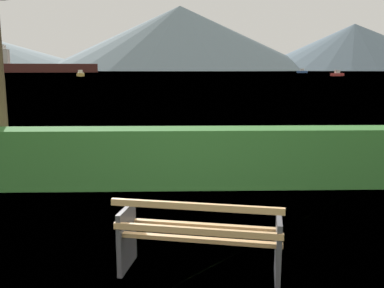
{
  "coord_description": "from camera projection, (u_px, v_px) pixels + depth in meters",
  "views": [
    {
      "loc": [
        -0.2,
        -4.09,
        2.12
      ],
      "look_at": [
        0.0,
        3.1,
        0.82
      ],
      "focal_mm": 38.94,
      "sensor_mm": 36.0,
      "label": 1
    }
  ],
  "objects": [
    {
      "name": "ground_plane",
      "position": [
        200.0,
        272.0,
        4.4
      ],
      "size": [
        1400.0,
        1400.0,
        0.0
      ],
      "primitive_type": "plane",
      "color": "#4C6B33"
    },
    {
      "name": "water_surface",
      "position": [
        180.0,
        72.0,
        306.8
      ],
      "size": [
        620.0,
        620.0,
        0.0
      ],
      "primitive_type": "plane",
      "color": "#7A99A8",
      "rests_on": "ground_plane"
    },
    {
      "name": "park_bench",
      "position": [
        199.0,
        237.0,
        4.27
      ],
      "size": [
        1.75,
        0.9,
        0.87
      ],
      "color": "tan",
      "rests_on": "ground_plane"
    },
    {
      "name": "hedge_row",
      "position": [
        192.0,
        157.0,
        7.57
      ],
      "size": [
        10.7,
        0.67,
        1.07
      ],
      "primitive_type": "cube",
      "color": "#387A33",
      "rests_on": "ground_plane"
    },
    {
      "name": "cargo_ship_large",
      "position": [
        28.0,
        65.0,
        253.83
      ],
      "size": [
        71.97,
        23.51,
        16.46
      ],
      "color": "#471E19",
      "rests_on": "water_surface"
    },
    {
      "name": "fishing_boat_near",
      "position": [
        80.0,
        74.0,
        120.83
      ],
      "size": [
        3.19,
        4.94,
        1.89
      ],
      "color": "gold",
      "rests_on": "water_surface"
    },
    {
      "name": "sailboat_mid",
      "position": [
        337.0,
        74.0,
        127.31
      ],
      "size": [
        4.57,
        2.98,
        1.84
      ],
      "color": "#B2332D",
      "rests_on": "water_surface"
    },
    {
      "name": "tender_far",
      "position": [
        302.0,
        71.0,
        223.01
      ],
      "size": [
        5.94,
        3.63,
        2.34
      ],
      "color": "#335693",
      "rests_on": "water_surface"
    },
    {
      "name": "distant_hills",
      "position": [
        125.0,
        44.0,
        566.88
      ],
      "size": [
        883.24,
        413.95,
        88.12
      ],
      "color": "slate",
      "rests_on": "ground_plane"
    }
  ]
}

